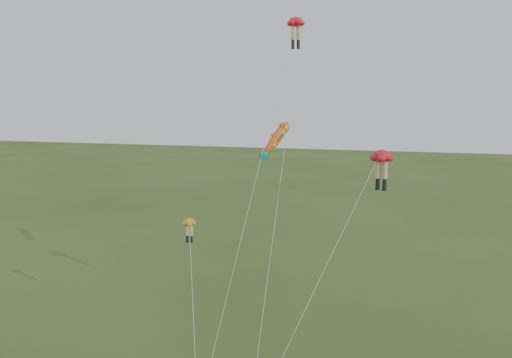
# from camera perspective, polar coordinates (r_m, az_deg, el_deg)

# --- Properties ---
(legs_kite_red_high) EXTENTS (3.98, 13.20, 23.73)m
(legs_kite_red_high) POSITION_cam_1_polar(r_m,az_deg,el_deg) (45.34, 3.86, 14.70)
(legs_kite_red_high) COLOR red
(legs_kite_red_high) RESTS_ON ground
(legs_kite_red_mid) EXTENTS (7.06, 7.39, 14.40)m
(legs_kite_red_mid) POSITION_cam_1_polar(r_m,az_deg,el_deg) (36.60, 12.33, 1.69)
(legs_kite_red_mid) COLOR red
(legs_kite_red_mid) RESTS_ON ground
(legs_kite_yellow) EXTENTS (2.77, 5.05, 9.37)m
(legs_kite_yellow) POSITION_cam_1_polar(r_m,az_deg,el_deg) (39.65, -6.68, -5.01)
(legs_kite_yellow) COLOR orange
(legs_kite_yellow) RESTS_ON ground
(fish_kite) EXTENTS (2.56, 11.71, 16.00)m
(fish_kite) POSITION_cam_1_polar(r_m,az_deg,el_deg) (44.16, 2.11, 4.06)
(fish_kite) COLOR orange
(fish_kite) RESTS_ON ground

